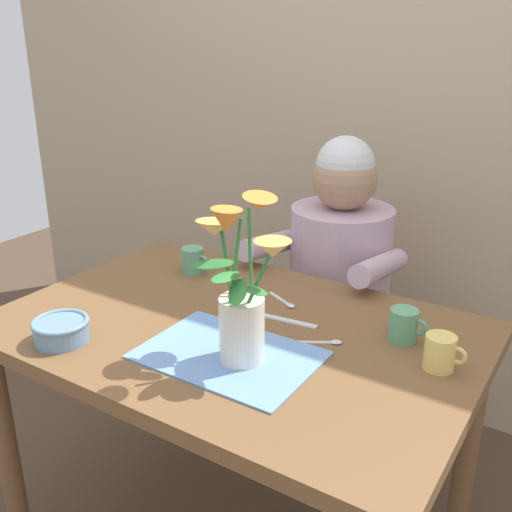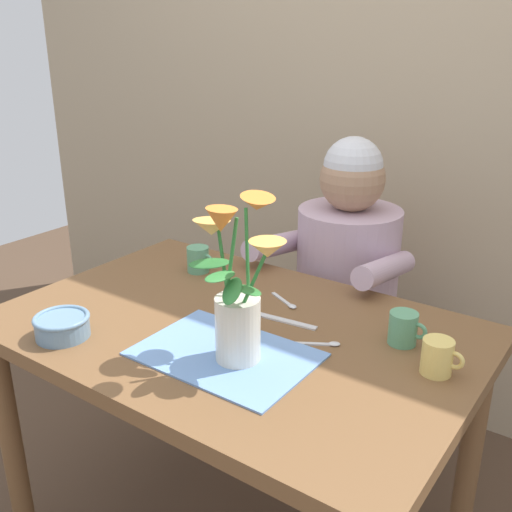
{
  "view_description": "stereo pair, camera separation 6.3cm",
  "coord_description": "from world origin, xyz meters",
  "px_view_note": "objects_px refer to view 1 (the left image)",
  "views": [
    {
      "loc": [
        0.77,
        -1.09,
        1.43
      ],
      "look_at": [
        0.03,
        0.05,
        0.92
      ],
      "focal_mm": 41.39,
      "sensor_mm": 36.0,
      "label": 1
    },
    {
      "loc": [
        0.82,
        -1.06,
        1.43
      ],
      "look_at": [
        0.03,
        0.05,
        0.92
      ],
      "focal_mm": 41.39,
      "sensor_mm": 36.0,
      "label": 2
    }
  ],
  "objects_px": {
    "ceramic_bowl": "(61,330)",
    "tea_cup": "(404,325)",
    "ceramic_mug": "(193,260)",
    "coffee_cup": "(440,353)",
    "seated_person": "(337,302)",
    "dinner_knife": "(282,320)",
    "flower_vase": "(242,293)"
  },
  "relations": [
    {
      "from": "ceramic_mug",
      "to": "coffee_cup",
      "type": "distance_m",
      "value": 0.82
    },
    {
      "from": "seated_person",
      "to": "ceramic_mug",
      "type": "bearing_deg",
      "value": -124.69
    },
    {
      "from": "seated_person",
      "to": "coffee_cup",
      "type": "xyz_separation_m",
      "value": [
        0.49,
        -0.54,
        0.22
      ]
    },
    {
      "from": "seated_person",
      "to": "dinner_knife",
      "type": "relative_size",
      "value": 5.97
    },
    {
      "from": "flower_vase",
      "to": "dinner_knife",
      "type": "height_order",
      "value": "flower_vase"
    },
    {
      "from": "dinner_knife",
      "to": "tea_cup",
      "type": "xyz_separation_m",
      "value": [
        0.3,
        0.07,
        0.04
      ]
    },
    {
      "from": "flower_vase",
      "to": "ceramic_mug",
      "type": "bearing_deg",
      "value": 140.03
    },
    {
      "from": "coffee_cup",
      "to": "seated_person",
      "type": "bearing_deg",
      "value": 132.28
    },
    {
      "from": "dinner_knife",
      "to": "tea_cup",
      "type": "distance_m",
      "value": 0.31
    },
    {
      "from": "ceramic_mug",
      "to": "coffee_cup",
      "type": "bearing_deg",
      "value": -10.42
    },
    {
      "from": "dinner_knife",
      "to": "coffee_cup",
      "type": "height_order",
      "value": "coffee_cup"
    },
    {
      "from": "dinner_knife",
      "to": "tea_cup",
      "type": "height_order",
      "value": "tea_cup"
    },
    {
      "from": "seated_person",
      "to": "dinner_knife",
      "type": "height_order",
      "value": "seated_person"
    },
    {
      "from": "tea_cup",
      "to": "coffee_cup",
      "type": "height_order",
      "value": "same"
    },
    {
      "from": "flower_vase",
      "to": "dinner_knife",
      "type": "relative_size",
      "value": 1.93
    },
    {
      "from": "seated_person",
      "to": "ceramic_bowl",
      "type": "distance_m",
      "value": 0.98
    },
    {
      "from": "flower_vase",
      "to": "ceramic_mug",
      "type": "height_order",
      "value": "flower_vase"
    },
    {
      "from": "ceramic_mug",
      "to": "coffee_cup",
      "type": "height_order",
      "value": "same"
    },
    {
      "from": "dinner_knife",
      "to": "ceramic_mug",
      "type": "xyz_separation_m",
      "value": [
        -0.4,
        0.13,
        0.04
      ]
    },
    {
      "from": "flower_vase",
      "to": "ceramic_bowl",
      "type": "bearing_deg",
      "value": -158.46
    },
    {
      "from": "ceramic_bowl",
      "to": "coffee_cup",
      "type": "bearing_deg",
      "value": 24.45
    },
    {
      "from": "ceramic_mug",
      "to": "tea_cup",
      "type": "xyz_separation_m",
      "value": [
        0.69,
        -0.07,
        0.0
      ]
    },
    {
      "from": "coffee_cup",
      "to": "ceramic_mug",
      "type": "bearing_deg",
      "value": 169.58
    },
    {
      "from": "seated_person",
      "to": "ceramic_bowl",
      "type": "relative_size",
      "value": 8.35
    },
    {
      "from": "seated_person",
      "to": "dinner_knife",
      "type": "bearing_deg",
      "value": -77.04
    },
    {
      "from": "coffee_cup",
      "to": "ceramic_bowl",
      "type": "bearing_deg",
      "value": -155.55
    },
    {
      "from": "ceramic_bowl",
      "to": "tea_cup",
      "type": "relative_size",
      "value": 1.46
    },
    {
      "from": "seated_person",
      "to": "coffee_cup",
      "type": "distance_m",
      "value": 0.76
    },
    {
      "from": "ceramic_bowl",
      "to": "ceramic_mug",
      "type": "relative_size",
      "value": 1.46
    },
    {
      "from": "ceramic_mug",
      "to": "tea_cup",
      "type": "relative_size",
      "value": 1.0
    },
    {
      "from": "tea_cup",
      "to": "seated_person",
      "type": "bearing_deg",
      "value": 129.67
    },
    {
      "from": "seated_person",
      "to": "tea_cup",
      "type": "distance_m",
      "value": 0.63
    }
  ]
}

